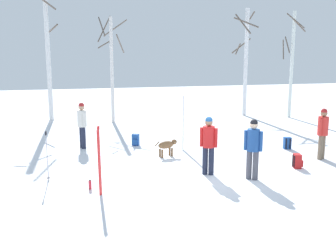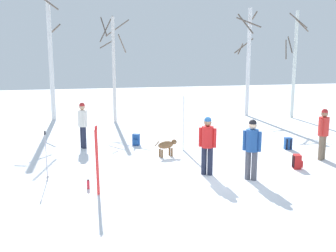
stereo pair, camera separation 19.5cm
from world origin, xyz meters
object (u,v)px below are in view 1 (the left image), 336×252
person_2 (323,130)px  dog (167,145)px  backpack_0 (287,143)px  person_1 (82,122)px  ski_pair_planted_0 (183,123)px  ski_pair_lying_0 (205,138)px  backpack_1 (297,161)px  birch_tree_3 (246,60)px  ski_pair_planted_1 (99,161)px  person_3 (209,142)px  birch_tree_1 (48,46)px  birch_tree_4 (292,63)px  backpack_2 (136,140)px  ski_poles_0 (47,154)px  person_0 (253,145)px  water_bottle_0 (90,185)px  birch_tree_2 (112,66)px

person_2 → dog: (-4.92, 1.64, -0.59)m
backpack_0 → person_1: bearing=164.6°
dog → ski_pair_planted_0: bearing=42.3°
dog → ski_pair_lying_0: 3.35m
person_2 → backpack_1: size_ratio=3.90×
backpack_0 → backpack_1: same height
person_1 → birch_tree_3: birch_tree_3 is taller
dog → ski_pair_planted_1: 4.12m
person_3 → backpack_0: size_ratio=3.90×
ski_pair_lying_0 → person_1: bearing=-174.3°
person_2 → birch_tree_1: birch_tree_1 is taller
birch_tree_1 → backpack_0: bearing=-45.4°
backpack_0 → birch_tree_4: size_ratio=0.08×
backpack_0 → backpack_2: size_ratio=1.00×
person_2 → birch_tree_3: 9.68m
ski_poles_0 → person_0: bearing=-13.7°
birch_tree_4 → ski_pair_planted_0: bearing=-144.4°
person_3 → person_0: bearing=-34.9°
water_bottle_0 → person_3: bearing=7.0°
person_2 → backpack_1: 1.73m
backpack_1 → backpack_2: bearing=135.4°
birch_tree_3 → water_bottle_0: bearing=-132.0°
birch_tree_2 → birch_tree_3: (7.53, 0.32, 0.28)m
backpack_2 → birch_tree_3: bearing=38.3°
ski_pair_planted_1 → backpack_2: size_ratio=4.01×
person_0 → backpack_2: (-2.46, 4.89, -0.77)m
person_2 → ski_pair_planted_0: bearing=150.1°
ski_pair_planted_0 → ski_pair_lying_0: ski_pair_planted_0 is taller
ski_pair_planted_0 → birch_tree_2: birch_tree_2 is taller
birch_tree_4 → backpack_1: bearing=-120.3°
person_0 → birch_tree_3: 11.90m
backpack_1 → birch_tree_2: 11.03m
backpack_0 → ski_pair_planted_0: bearing=167.9°
person_1 → ski_pair_planted_0: ski_pair_planted_0 is taller
person_0 → backpack_1: (1.86, 0.63, -0.77)m
person_0 → person_3: size_ratio=1.00×
person_2 → backpack_1: bearing=-152.1°
ski_pair_planted_1 → birch_tree_4: bearing=40.4°
ski_pair_planted_0 → water_bottle_0: bearing=-136.3°
ski_pair_planted_0 → birch_tree_3: birch_tree_3 is taller
ski_pair_planted_1 → ski_pair_planted_0: bearing=49.4°
ski_pair_planted_0 → water_bottle_0: size_ratio=7.71×
birch_tree_2 → birch_tree_4: 9.68m
person_0 → ski_pair_lying_0: size_ratio=0.95×
person_1 → ski_pair_planted_1: bearing=-87.8°
person_2 → birch_tree_3: birch_tree_3 is taller
person_2 → backpack_0: bearing=101.7°
birch_tree_3 → ski_pair_planted_0: bearing=-129.7°
person_1 → ski_pair_planted_0: 3.75m
person_1 → birch_tree_3: 11.12m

